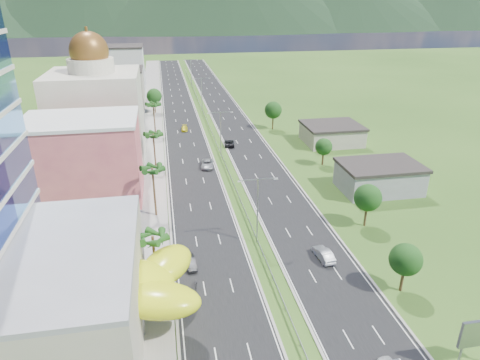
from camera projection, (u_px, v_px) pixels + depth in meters
ground at (273, 281)px, 58.07m from camera, size 500.00×500.00×0.00m
road_left at (181, 116)px, 138.08m from camera, size 11.00×260.00×0.04m
road_right at (226, 113)px, 140.57m from camera, size 11.00×260.00×0.04m
sidewalk_left at (151, 117)px, 136.48m from camera, size 7.00×260.00×0.12m
median_guardrail at (210, 128)px, 122.82m from camera, size 0.10×216.06×0.76m
streetlight_median_b at (258, 204)px, 64.43m from camera, size 6.04×0.25×11.00m
streetlight_median_c at (221, 129)px, 100.54m from camera, size 6.04×0.25×11.00m
streetlight_median_d at (202, 91)px, 141.17m from camera, size 6.04×0.25×11.00m
streetlight_median_e at (191, 70)px, 181.80m from camera, size 6.04×0.25×11.00m
lime_canopy at (114, 285)px, 49.16m from camera, size 18.00×15.00×7.40m
pink_shophouse at (85, 160)px, 79.34m from camera, size 20.00×15.00×15.00m
domed_building at (97, 110)px, 98.58m from camera, size 20.00×20.00×28.70m
midrise_grey at (113, 100)px, 122.64m from camera, size 16.00×15.00×16.00m
midrise_beige at (119, 90)px, 143.10m from camera, size 16.00×15.00×13.00m
midrise_white at (123, 72)px, 162.87m from camera, size 16.00×15.00×18.00m
shed_near at (379, 178)px, 84.30m from camera, size 15.00×10.00×5.00m
shed_far at (332, 135)px, 111.84m from camera, size 14.00×12.00×4.40m
palm_tree_b at (153, 239)px, 54.50m from camera, size 3.60×3.60×8.10m
palm_tree_c at (152, 171)px, 71.99m from camera, size 3.60×3.60×9.60m
palm_tree_d at (153, 136)px, 93.14m from camera, size 3.60×3.60×8.60m
palm_tree_e at (153, 106)px, 115.40m from camera, size 3.60×3.60×9.40m
leafy_tree_lfar at (154, 96)px, 139.06m from camera, size 4.90×4.90×8.05m
leafy_tree_ra at (406, 260)px, 54.32m from camera, size 4.20×4.20×6.90m
leafy_tree_rb at (368, 198)px, 70.01m from camera, size 4.55×4.55×7.47m
leafy_tree_rc at (324, 147)px, 96.11m from camera, size 3.85×3.85×6.33m
leafy_tree_rd at (273, 110)px, 122.05m from camera, size 4.90×4.90×8.05m
mountain_ridge at (224, 31)px, 474.33m from camera, size 860.00×140.00×90.00m
car_dark_left at (190, 262)px, 60.86m from camera, size 1.87×4.23×1.35m
car_silver_mid_left at (207, 164)px, 96.19m from camera, size 3.29×5.81×1.53m
car_yellow_far_left at (184, 128)px, 122.55m from camera, size 2.05×4.41×1.25m
car_silver_right at (324, 254)px, 62.59m from camera, size 2.11×4.97×1.59m
car_dark_far_right at (229, 143)px, 110.00m from camera, size 2.99×5.45×1.45m
motorcycle at (196, 283)px, 56.60m from camera, size 0.79×1.93×1.20m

